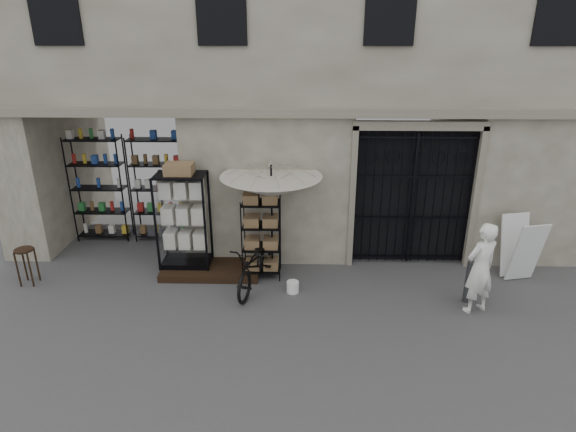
{
  "coord_description": "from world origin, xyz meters",
  "views": [
    {
      "loc": [
        -0.62,
        -7.29,
        4.77
      ],
      "look_at": [
        -0.8,
        1.4,
        1.35
      ],
      "focal_mm": 30.0,
      "sensor_mm": 36.0,
      "label": 1
    }
  ],
  "objects_px": {
    "market_umbrella": "(271,181)",
    "white_bucket": "(293,287)",
    "bicycle": "(257,287)",
    "easel_sign": "(521,249)",
    "wooden_stool": "(27,265)",
    "shopkeeper": "(473,310)",
    "display_cabinet": "(184,225)",
    "wire_rack": "(262,238)",
    "steel_bollard": "(469,282)"
  },
  "relations": [
    {
      "from": "market_umbrella",
      "to": "white_bucket",
      "type": "xyz_separation_m",
      "value": [
        0.43,
        -0.73,
        -1.9
      ]
    },
    {
      "from": "bicycle",
      "to": "easel_sign",
      "type": "distance_m",
      "value": 5.32
    },
    {
      "from": "market_umbrella",
      "to": "steel_bollard",
      "type": "height_order",
      "value": "market_umbrella"
    },
    {
      "from": "wooden_stool",
      "to": "wire_rack",
      "type": "bearing_deg",
      "value": 5.56
    },
    {
      "from": "shopkeeper",
      "to": "display_cabinet",
      "type": "bearing_deg",
      "value": -38.62
    },
    {
      "from": "market_umbrella",
      "to": "steel_bollard",
      "type": "relative_size",
      "value": 3.47
    },
    {
      "from": "wire_rack",
      "to": "wooden_stool",
      "type": "relative_size",
      "value": 2.23
    },
    {
      "from": "display_cabinet",
      "to": "easel_sign",
      "type": "relative_size",
      "value": 1.66
    },
    {
      "from": "bicycle",
      "to": "easel_sign",
      "type": "height_order",
      "value": "easel_sign"
    },
    {
      "from": "wire_rack",
      "to": "white_bucket",
      "type": "bearing_deg",
      "value": -71.73
    },
    {
      "from": "bicycle",
      "to": "shopkeeper",
      "type": "distance_m",
      "value": 4.07
    },
    {
      "from": "wire_rack",
      "to": "steel_bollard",
      "type": "distance_m",
      "value": 4.01
    },
    {
      "from": "bicycle",
      "to": "market_umbrella",
      "type": "bearing_deg",
      "value": 76.38
    },
    {
      "from": "easel_sign",
      "to": "wooden_stool",
      "type": "bearing_deg",
      "value": 170.25
    },
    {
      "from": "steel_bollard",
      "to": "bicycle",
      "type": "bearing_deg",
      "value": 173.41
    },
    {
      "from": "bicycle",
      "to": "white_bucket",
      "type": "bearing_deg",
      "value": -0.34
    },
    {
      "from": "display_cabinet",
      "to": "wire_rack",
      "type": "bearing_deg",
      "value": 11.44
    },
    {
      "from": "wire_rack",
      "to": "bicycle",
      "type": "height_order",
      "value": "wire_rack"
    },
    {
      "from": "market_umbrella",
      "to": "wooden_stool",
      "type": "distance_m",
      "value": 5.1
    },
    {
      "from": "display_cabinet",
      "to": "market_umbrella",
      "type": "xyz_separation_m",
      "value": [
        1.8,
        -0.12,
        0.99
      ]
    },
    {
      "from": "white_bucket",
      "to": "shopkeeper",
      "type": "height_order",
      "value": "white_bucket"
    },
    {
      "from": "wooden_stool",
      "to": "steel_bollard",
      "type": "height_order",
      "value": "steel_bollard"
    },
    {
      "from": "steel_bollard",
      "to": "display_cabinet",
      "type": "bearing_deg",
      "value": 168.49
    },
    {
      "from": "easel_sign",
      "to": "wire_rack",
      "type": "bearing_deg",
      "value": 167.52
    },
    {
      "from": "display_cabinet",
      "to": "market_umbrella",
      "type": "bearing_deg",
      "value": 13.64
    },
    {
      "from": "wire_rack",
      "to": "white_bucket",
      "type": "distance_m",
      "value": 1.17
    },
    {
      "from": "white_bucket",
      "to": "wooden_stool",
      "type": "height_order",
      "value": "wooden_stool"
    },
    {
      "from": "wire_rack",
      "to": "easel_sign",
      "type": "xyz_separation_m",
      "value": [
        5.17,
        -0.02,
        -0.17
      ]
    },
    {
      "from": "white_bucket",
      "to": "steel_bollard",
      "type": "bearing_deg",
      "value": -4.7
    },
    {
      "from": "display_cabinet",
      "to": "easel_sign",
      "type": "xyz_separation_m",
      "value": [
        6.76,
        -0.19,
        -0.37
      ]
    },
    {
      "from": "white_bucket",
      "to": "wooden_stool",
      "type": "relative_size",
      "value": 0.31
    },
    {
      "from": "market_umbrella",
      "to": "easel_sign",
      "type": "height_order",
      "value": "market_umbrella"
    },
    {
      "from": "wire_rack",
      "to": "steel_bollard",
      "type": "height_order",
      "value": "wire_rack"
    },
    {
      "from": "wooden_stool",
      "to": "shopkeeper",
      "type": "relative_size",
      "value": 0.44
    },
    {
      "from": "white_bucket",
      "to": "bicycle",
      "type": "height_order",
      "value": "bicycle"
    },
    {
      "from": "wooden_stool",
      "to": "easel_sign",
      "type": "xyz_separation_m",
      "value": [
        9.78,
        0.43,
        0.26
      ]
    },
    {
      "from": "market_umbrella",
      "to": "wooden_stool",
      "type": "relative_size",
      "value": 3.72
    },
    {
      "from": "white_bucket",
      "to": "steel_bollard",
      "type": "height_order",
      "value": "steel_bollard"
    },
    {
      "from": "market_umbrella",
      "to": "easel_sign",
      "type": "bearing_deg",
      "value": -0.79
    },
    {
      "from": "display_cabinet",
      "to": "wooden_stool",
      "type": "height_order",
      "value": "display_cabinet"
    },
    {
      "from": "display_cabinet",
      "to": "bicycle",
      "type": "bearing_deg",
      "value": -6.12
    },
    {
      "from": "white_bucket",
      "to": "steel_bollard",
      "type": "xyz_separation_m",
      "value": [
        3.24,
        -0.27,
        0.29
      ]
    },
    {
      "from": "wire_rack",
      "to": "easel_sign",
      "type": "bearing_deg",
      "value": -24.99
    },
    {
      "from": "wire_rack",
      "to": "easel_sign",
      "type": "relative_size",
      "value": 1.32
    },
    {
      "from": "wire_rack",
      "to": "bicycle",
      "type": "bearing_deg",
      "value": -124.08
    },
    {
      "from": "display_cabinet",
      "to": "bicycle",
      "type": "relative_size",
      "value": 1.15
    },
    {
      "from": "display_cabinet",
      "to": "shopkeeper",
      "type": "height_order",
      "value": "display_cabinet"
    },
    {
      "from": "wooden_stool",
      "to": "shopkeeper",
      "type": "xyz_separation_m",
      "value": [
        8.52,
        -0.8,
        -0.4
      ]
    },
    {
      "from": "market_umbrella",
      "to": "bicycle",
      "type": "xyz_separation_m",
      "value": [
        -0.29,
        -0.54,
        -2.02
      ]
    },
    {
      "from": "display_cabinet",
      "to": "wooden_stool",
      "type": "xyz_separation_m",
      "value": [
        -3.01,
        -0.61,
        -0.63
      ]
    }
  ]
}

